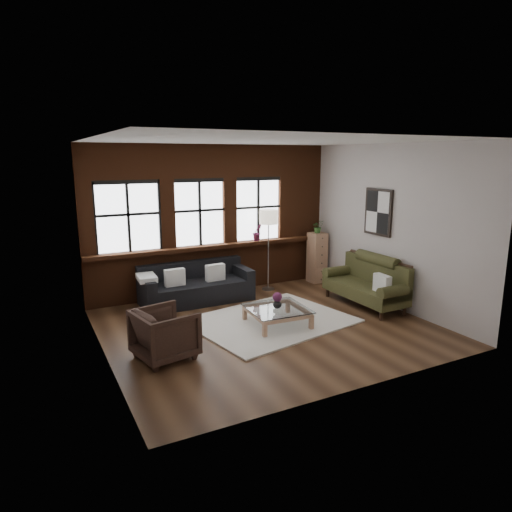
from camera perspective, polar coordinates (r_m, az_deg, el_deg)
name	(u,v)px	position (r m, az deg, el deg)	size (l,w,h in m)	color
floor	(267,326)	(8.18, 1.33, -8.77)	(5.50, 5.50, 0.00)	#432918
ceiling	(268,140)	(7.64, 1.45, 14.25)	(5.50, 5.50, 0.00)	white
wall_back	(212,220)	(9.99, -5.55, 4.54)	(5.50, 5.50, 0.00)	beige
wall_front	(365,269)	(5.73, 13.49, -1.58)	(5.50, 5.50, 0.00)	beige
wall_left	(98,253)	(6.89, -19.12, 0.39)	(5.00, 5.00, 0.00)	beige
wall_right	(389,226)	(9.37, 16.33, 3.58)	(5.00, 5.00, 0.00)	beige
brick_backwall	(213,220)	(9.93, -5.42, 4.50)	(5.50, 0.12, 3.20)	#532713
sill_ledge	(215,246)	(9.94, -5.16, 1.24)	(5.50, 0.30, 0.08)	#532713
window_left	(128,218)	(9.41, -15.70, 4.58)	(1.38, 0.10, 1.50)	black
window_mid	(199,214)	(9.82, -7.09, 5.25)	(1.38, 0.10, 1.50)	black
window_right	(258,210)	(10.38, 0.21, 5.72)	(1.38, 0.10, 1.50)	black
wall_poster	(378,212)	(9.54, 15.04, 5.32)	(0.05, 0.74, 0.94)	black
shag_rug	(270,321)	(8.40, 1.82, -8.08)	(2.71, 2.13, 0.03)	white
dark_sofa	(196,283)	(9.47, -7.45, -3.31)	(2.27, 0.92, 0.82)	black
pillow_a	(175,277)	(9.18, -10.12, -2.66)	(0.40, 0.14, 0.34)	white
pillow_b	(215,272)	(9.46, -5.12, -2.06)	(0.40, 0.14, 0.34)	white
vintage_settee	(365,281)	(9.38, 13.43, -3.09)	(0.84, 1.89, 1.01)	#373719
pillow_settee	(382,284)	(8.89, 15.50, -3.34)	(0.14, 0.38, 0.34)	white
armchair	(165,334)	(6.97, -11.31, -9.52)	(0.81, 0.83, 0.76)	#2E1E17
coffee_table	(277,317)	(8.17, 2.65, -7.61)	(1.01, 1.01, 0.34)	tan
vase	(277,303)	(8.09, 2.67, -5.93)	(0.16, 0.16, 0.17)	#B2B2B2
flowers	(277,297)	(8.05, 2.68, -5.14)	(0.17, 0.17, 0.17)	#632248
drawer_chest	(317,257)	(10.95, 7.63, -0.18)	(0.37, 0.37, 1.19)	tan
potted_plant_top	(318,227)	(10.81, 7.74, 3.67)	(0.27, 0.23, 0.30)	#2D5923
floor_lamp	(268,247)	(10.12, 1.56, 1.10)	(0.40, 0.40, 1.95)	#A5A5A8
sill_plant	(257,232)	(10.30, 0.16, 3.01)	(0.22, 0.17, 0.39)	#632248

